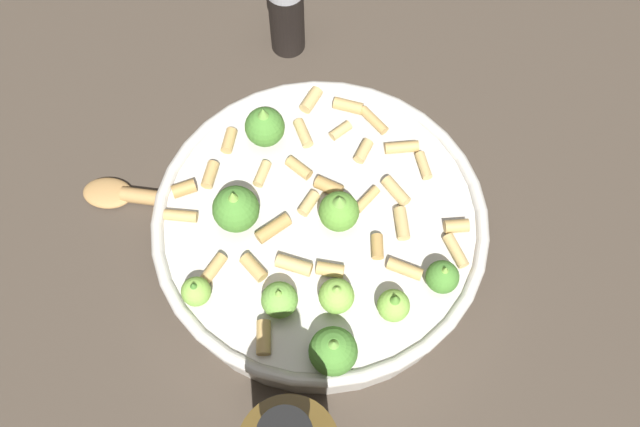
# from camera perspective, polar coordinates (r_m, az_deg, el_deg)

# --- Properties ---
(ground_plane) EXTENTS (2.40, 2.40, 0.00)m
(ground_plane) POSITION_cam_1_polar(r_m,az_deg,el_deg) (0.69, 0.00, -2.37)
(ground_plane) COLOR #42382D
(cooking_pan) EXTENTS (0.32, 0.32, 0.11)m
(cooking_pan) POSITION_cam_1_polar(r_m,az_deg,el_deg) (0.66, -0.08, -1.27)
(cooking_pan) COLOR beige
(cooking_pan) RESTS_ON ground
(pepper_shaker) EXTENTS (0.04, 0.04, 0.10)m
(pepper_shaker) POSITION_cam_1_polar(r_m,az_deg,el_deg) (0.79, -2.78, 16.05)
(pepper_shaker) COLOR black
(pepper_shaker) RESTS_ON ground
(wooden_spoon) EXTENTS (0.11, 0.21, 0.02)m
(wooden_spoon) POSITION_cam_1_polar(r_m,az_deg,el_deg) (0.72, -12.28, 1.08)
(wooden_spoon) COLOR #B2844C
(wooden_spoon) RESTS_ON ground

